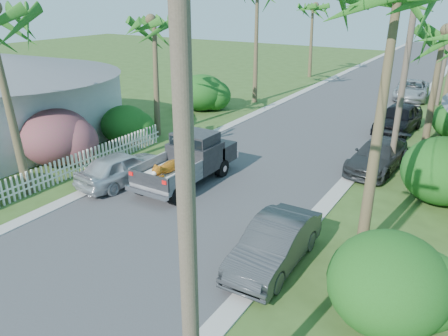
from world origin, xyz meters
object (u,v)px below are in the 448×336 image
Objects in this scene: parked_car_rm at (378,156)px; house_left at (5,102)px; parked_car_rn at (275,244)px; parked_car_rf at (398,118)px; parked_car_rd at (412,90)px; parked_car_ln at (122,168)px; utility_pole_b at (405,68)px; utility_pole_a at (187,216)px; palm_l_d at (314,6)px; pickup_truck at (191,158)px; palm_r_b at (445,31)px; palm_l_b at (153,20)px.

house_left is at bearing -156.11° from parked_car_rm.
parked_car_rf reaches higher than parked_car_rn.
parked_car_rd is (-0.71, 25.26, 0.01)m from parked_car_rn.
parked_car_ln is 0.45× the size of utility_pole_b.
parked_car_rm is at bearing 92.28° from utility_pole_a.
parked_car_rf is 0.61× the size of palm_l_d.
parked_car_rf is at bearing -114.54° from parked_car_ln.
utility_pole_b is (2.00, -16.08, 3.91)m from parked_car_rd.
parked_car_rf is 0.52× the size of house_left.
parked_car_rn is 0.83× the size of parked_car_rd.
parked_car_rn is 17.66m from house_left.
parked_car_rf is at bearing 63.65° from pickup_truck.
palm_r_b is (3.00, -14.08, 5.26)m from parked_car_rd.
palm_r_b is (2.07, -4.63, 5.15)m from parked_car_rf.
parked_car_rn is at bearing -70.29° from palm_l_d.
house_left is (-19.60, -8.00, -3.83)m from palm_r_b.
palm_l_d is at bearing 100.97° from pickup_truck.
pickup_truck is at bearing -38.72° from palm_l_b.
palm_l_b is 0.82× the size of house_left.
palm_l_b reaches higher than parked_car_rf.
palm_l_d is at bearing 148.94° from parked_car_rd.
pickup_truck is 1.10× the size of parked_car_rf.
palm_r_b is 17.08m from utility_pole_a.
palm_l_b is (-5.41, 4.33, 5.14)m from pickup_truck.
utility_pole_b reaches higher than parked_car_ln.
parked_car_rd is at bearing 102.03° from palm_r_b.
palm_l_b is 0.82× the size of utility_pole_a.
house_left is (-16.60, -22.08, 1.43)m from parked_car_rd.
parked_car_rf is 7.72m from utility_pole_b.
utility_pole_b reaches higher than parked_car_rn.
house_left is 1.00× the size of utility_pole_b.
utility_pole_b is (1.29, 9.18, 3.92)m from parked_car_rn.
utility_pole_b is at bearing -116.57° from palm_r_b.
palm_l_b is at bearing -175.39° from utility_pole_b.
house_left is at bearing -132.02° from parked_car_rd.
pickup_truck is at bearing -134.58° from parked_car_rm.
parked_car_ln is at bearing 164.35° from parked_car_rn.
palm_l_d is at bearing 124.07° from parked_car_rm.
palm_l_b is at bearing -141.34° from parked_car_rf.
pickup_truck is at bearing -135.93° from parked_car_ln.
parked_car_rf is at bearing 99.16° from utility_pole_b.
parked_car_rm is 13.06m from palm_l_b.
palm_l_d is (-11.03, 14.37, 5.65)m from parked_car_rf.
palm_r_b is 2.61m from utility_pole_b.
parked_car_rm is 0.58× the size of palm_l_d.
parked_car_rd is 0.67× the size of palm_l_b.
parked_car_rf is at bearing 88.09° from parked_car_rn.
palm_r_b is (1.60, 1.95, 5.30)m from parked_car_rm.
palm_l_b is 8.92m from house_left.
palm_l_b is at bearing -167.38° from palm_r_b.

